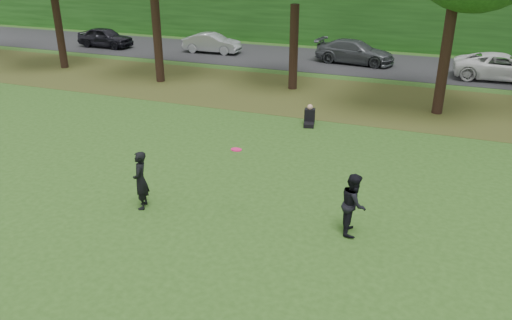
% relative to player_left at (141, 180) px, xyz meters
% --- Properties ---
extents(ground, '(120.00, 120.00, 0.00)m').
position_rel_player_left_xyz_m(ground, '(3.23, -0.54, -0.83)').
color(ground, '#264716').
rests_on(ground, ground).
extents(leaf_litter, '(60.00, 7.00, 0.01)m').
position_rel_player_left_xyz_m(leaf_litter, '(3.23, 12.46, -0.82)').
color(leaf_litter, '#483E19').
rests_on(leaf_litter, ground).
extents(street, '(70.00, 7.00, 0.02)m').
position_rel_player_left_xyz_m(street, '(3.23, 20.46, -0.82)').
color(street, black).
rests_on(street, ground).
extents(far_hedge, '(70.00, 3.00, 5.00)m').
position_rel_player_left_xyz_m(far_hedge, '(3.23, 26.46, 1.67)').
color(far_hedge, '#183E11').
rests_on(far_hedge, ground).
extents(player_left, '(0.59, 0.71, 1.65)m').
position_rel_player_left_xyz_m(player_left, '(0.00, 0.00, 0.00)').
color(player_left, black).
rests_on(player_left, ground).
extents(player_right, '(0.75, 0.88, 1.60)m').
position_rel_player_left_xyz_m(player_right, '(5.64, 0.78, -0.02)').
color(player_right, black).
rests_on(player_right, ground).
extents(parked_cars, '(40.67, 3.72, 1.38)m').
position_rel_player_left_xyz_m(parked_cars, '(3.49, 19.59, -0.13)').
color(parked_cars, black).
rests_on(parked_cars, street).
extents(frisbee, '(0.28, 0.28, 0.07)m').
position_rel_player_left_xyz_m(frisbee, '(2.75, 0.20, 1.22)').
color(frisbee, '#EB1363').
rests_on(frisbee, ground).
extents(seated_person, '(0.55, 0.80, 0.83)m').
position_rel_player_left_xyz_m(seated_person, '(2.47, 8.34, -0.52)').
color(seated_person, black).
rests_on(seated_person, ground).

